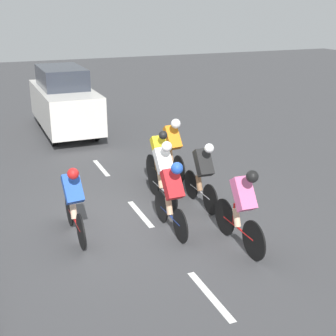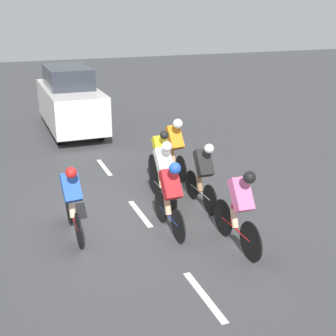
# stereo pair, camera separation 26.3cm
# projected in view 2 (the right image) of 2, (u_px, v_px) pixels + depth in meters

# --- Properties ---
(ground_plane) EXTENTS (60.00, 60.00, 0.00)m
(ground_plane) POSITION_uv_depth(u_px,v_px,m) (144.00, 218.00, 9.74)
(ground_plane) COLOR #424244
(lane_stripe_near) EXTENTS (0.12, 1.40, 0.01)m
(lane_stripe_near) POSITION_uv_depth(u_px,v_px,m) (204.00, 296.00, 7.14)
(lane_stripe_near) COLOR white
(lane_stripe_near) RESTS_ON ground
(lane_stripe_mid) EXTENTS (0.12, 1.40, 0.01)m
(lane_stripe_mid) POSITION_uv_depth(u_px,v_px,m) (140.00, 213.00, 9.96)
(lane_stripe_mid) COLOR white
(lane_stripe_mid) RESTS_ON ground
(lane_stripe_far) EXTENTS (0.12, 1.40, 0.01)m
(lane_stripe_far) POSITION_uv_depth(u_px,v_px,m) (104.00, 167.00, 12.77)
(lane_stripe_far) COLOR white
(lane_stripe_far) RESTS_ON ground
(cyclist_orange) EXTENTS (0.35, 1.64, 1.59)m
(cyclist_orange) POSITION_uv_depth(u_px,v_px,m) (175.00, 146.00, 11.79)
(cyclist_orange) COLOR black
(cyclist_orange) RESTS_ON ground
(cyclist_black) EXTENTS (0.34, 1.61, 1.51)m
(cyclist_black) POSITION_uv_depth(u_px,v_px,m) (203.00, 174.00, 10.02)
(cyclist_black) COLOR black
(cyclist_black) RESTS_ON ground
(cyclist_pink) EXTENTS (0.34, 1.74, 1.58)m
(cyclist_pink) POSITION_uv_depth(u_px,v_px,m) (240.00, 207.00, 8.28)
(cyclist_pink) COLOR black
(cyclist_pink) RESTS_ON ground
(cyclist_red) EXTENTS (0.33, 1.60, 1.52)m
(cyclist_red) POSITION_uv_depth(u_px,v_px,m) (170.00, 194.00, 8.86)
(cyclist_red) COLOR black
(cyclist_red) RESTS_ON ground
(cyclist_blue) EXTENTS (0.35, 1.71, 1.49)m
(cyclist_blue) POSITION_uv_depth(u_px,v_px,m) (72.00, 199.00, 8.73)
(cyclist_blue) COLOR black
(cyclist_blue) RESTS_ON ground
(cyclist_white) EXTENTS (0.34, 1.69, 1.52)m
(cyclist_white) POSITION_uv_depth(u_px,v_px,m) (163.00, 170.00, 10.18)
(cyclist_white) COLOR black
(cyclist_white) RESTS_ON ground
(cyclist_yellow) EXTENTS (0.33, 1.67, 1.51)m
(cyclist_yellow) POSITION_uv_depth(u_px,v_px,m) (161.00, 159.00, 11.01)
(cyclist_yellow) COLOR black
(cyclist_yellow) RESTS_ON ground
(support_car) EXTENTS (1.70, 4.57, 2.21)m
(support_car) POSITION_uv_depth(u_px,v_px,m) (70.00, 100.00, 16.02)
(support_car) COLOR black
(support_car) RESTS_ON ground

